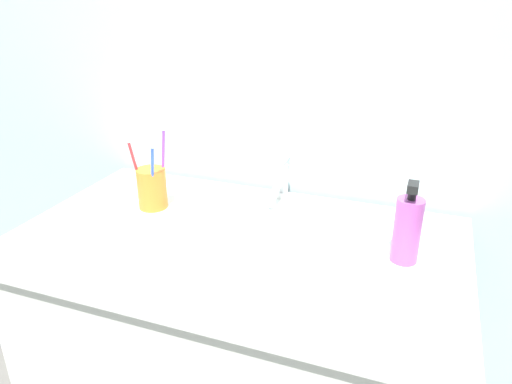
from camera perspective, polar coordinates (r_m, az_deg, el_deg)
The scene contains 9 objects.
tiled_wall_back at distance 1.23m, azimuth 3.28°, elevation 16.29°, with size 2.17×0.04×2.40m, color silver.
vanity_counter at distance 1.31m, azimuth -1.99°, elevation -21.66°, with size 0.97×0.55×0.85m.
sink_basin at distance 1.08m, azimuth -0.56°, elevation -6.68°, with size 0.45×0.45×0.10m.
faucet at distance 1.22m, azimuth 2.95°, elevation 1.15°, with size 0.02×0.15×0.10m.
toothbrush_cup at distance 1.20m, azimuth -12.20°, elevation 0.43°, with size 0.07×0.07×0.10m, color orange.
toothbrush_red at distance 1.18m, azimuth -14.12°, elevation 3.11°, with size 0.04×0.02×0.19m.
toothbrush_purple at distance 1.18m, azimuth -10.93°, elevation 4.02°, with size 0.03×0.03×0.21m.
toothbrush_blue at distance 1.14m, azimuth -12.16°, elevation 2.63°, with size 0.05×0.04×0.19m.
soap_dispenser at distance 0.98m, azimuth 17.48°, elevation -4.19°, with size 0.05×0.06×0.17m.
Camera 1 is at (0.36, -0.85, 1.35)m, focal length 33.79 mm.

